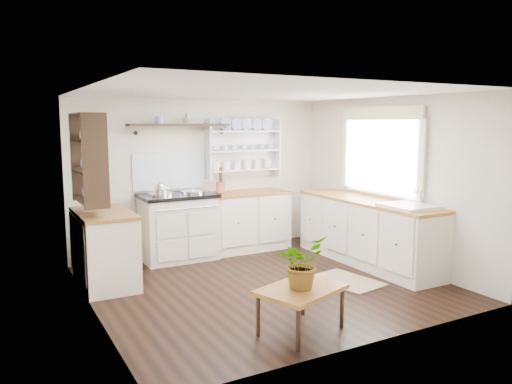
# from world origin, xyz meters

# --- Properties ---
(floor) EXTENTS (4.00, 3.80, 0.01)m
(floor) POSITION_xyz_m (0.00, 0.00, 0.00)
(floor) COLOR black
(floor) RESTS_ON ground
(wall_back) EXTENTS (4.00, 0.02, 2.30)m
(wall_back) POSITION_xyz_m (0.00, 1.90, 1.15)
(wall_back) COLOR beige
(wall_back) RESTS_ON ground
(wall_right) EXTENTS (0.02, 3.80, 2.30)m
(wall_right) POSITION_xyz_m (2.00, 0.00, 1.15)
(wall_right) COLOR beige
(wall_right) RESTS_ON ground
(wall_left) EXTENTS (0.02, 3.80, 2.30)m
(wall_left) POSITION_xyz_m (-2.00, 0.00, 1.15)
(wall_left) COLOR beige
(wall_left) RESTS_ON ground
(ceiling) EXTENTS (4.00, 3.80, 0.01)m
(ceiling) POSITION_xyz_m (0.00, 0.00, 2.30)
(ceiling) COLOR white
(ceiling) RESTS_ON wall_back
(window) EXTENTS (0.08, 1.55, 1.22)m
(window) POSITION_xyz_m (1.95, 0.15, 1.56)
(window) COLOR white
(window) RESTS_ON wall_right
(aga_cooker) EXTENTS (1.06, 0.74, 0.98)m
(aga_cooker) POSITION_xyz_m (-0.53, 1.57, 0.48)
(aga_cooker) COLOR beige
(aga_cooker) RESTS_ON floor
(back_cabinets) EXTENTS (1.27, 0.63, 0.90)m
(back_cabinets) POSITION_xyz_m (0.60, 1.60, 0.46)
(back_cabinets) COLOR silver
(back_cabinets) RESTS_ON floor
(right_cabinets) EXTENTS (0.62, 2.43, 0.90)m
(right_cabinets) POSITION_xyz_m (1.70, 0.10, 0.46)
(right_cabinets) COLOR silver
(right_cabinets) RESTS_ON floor
(belfast_sink) EXTENTS (0.55, 0.60, 0.45)m
(belfast_sink) POSITION_xyz_m (1.70, -0.65, 0.80)
(belfast_sink) COLOR white
(belfast_sink) RESTS_ON right_cabinets
(left_cabinets) EXTENTS (0.62, 1.13, 0.90)m
(left_cabinets) POSITION_xyz_m (-1.70, 0.90, 0.46)
(left_cabinets) COLOR silver
(left_cabinets) RESTS_ON floor
(plate_rack) EXTENTS (1.20, 0.22, 0.90)m
(plate_rack) POSITION_xyz_m (0.65, 1.86, 1.56)
(plate_rack) COLOR white
(plate_rack) RESTS_ON wall_back
(high_shelf) EXTENTS (1.50, 0.29, 0.16)m
(high_shelf) POSITION_xyz_m (-0.40, 1.78, 1.91)
(high_shelf) COLOR black
(high_shelf) RESTS_ON wall_back
(left_shelving) EXTENTS (0.28, 0.80, 1.05)m
(left_shelving) POSITION_xyz_m (-1.84, 0.90, 1.55)
(left_shelving) COLOR black
(left_shelving) RESTS_ON wall_left
(kettle) EXTENTS (0.17, 0.17, 0.21)m
(kettle) POSITION_xyz_m (-0.81, 1.45, 1.03)
(kettle) COLOR silver
(kettle) RESTS_ON aga_cooker
(utensil_crock) EXTENTS (0.13, 0.13, 0.15)m
(utensil_crock) POSITION_xyz_m (0.19, 1.68, 0.99)
(utensil_crock) COLOR #A8503D
(utensil_crock) RESTS_ON back_cabinets
(center_table) EXTENTS (0.93, 0.79, 0.43)m
(center_table) POSITION_xyz_m (-0.39, -1.39, 0.38)
(center_table) COLOR brown
(center_table) RESTS_ON floor
(potted_plant) EXTENTS (0.54, 0.51, 0.48)m
(potted_plant) POSITION_xyz_m (-0.39, -1.39, 0.67)
(potted_plant) COLOR #3F7233
(potted_plant) RESTS_ON center_table
(floor_rug) EXTENTS (0.69, 0.93, 0.02)m
(floor_rug) POSITION_xyz_m (0.95, -0.42, 0.01)
(floor_rug) COLOR olive
(floor_rug) RESTS_ON floor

